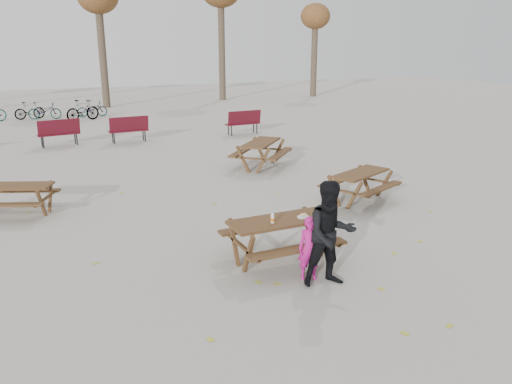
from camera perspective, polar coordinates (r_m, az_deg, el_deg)
name	(u,v)px	position (r m, az deg, el deg)	size (l,w,h in m)	color
ground	(280,261)	(8.92, 2.77, -7.84)	(80.00, 80.00, 0.00)	gray
main_picnic_table	(281,230)	(8.69, 2.82, -4.31)	(1.80, 1.45, 0.78)	#392515
food_tray	(303,217)	(8.72, 5.42, -2.85)	(0.18, 0.11, 0.04)	silver
bread_roll	(303,215)	(8.71, 5.43, -2.58)	(0.14, 0.06, 0.05)	tan
soda_bottle	(273,219)	(8.43, 1.90, -3.07)	(0.07, 0.07, 0.17)	silver
child	(310,248)	(8.11, 6.18, -6.42)	(0.38, 0.25, 1.05)	#B51677
adult	(331,234)	(7.83, 8.53, -4.80)	(0.83, 0.64, 1.70)	black
picnic_table_east	(360,187)	(12.36, 11.78, 0.60)	(1.68, 1.35, 0.72)	#392515
picnic_table_north	(16,200)	(12.36, -25.76, -0.81)	(1.60, 1.29, 0.69)	#392515
picnic_table_far	(261,155)	(15.49, 0.58, 4.31)	(1.87, 1.50, 0.80)	#392515
park_bench_row	(96,131)	(20.00, -17.81, 6.62)	(13.45, 1.19, 1.03)	#5B121F
bicycle_row	(47,111)	(27.71, -22.82, 8.55)	(6.61, 2.68, 1.05)	black
tree_row	(94,0)	(32.75, -17.98, 20.15)	(32.17, 3.52, 8.26)	#382B21
fallen_leaves	(248,215)	(11.21, -0.96, -2.61)	(11.00, 11.00, 0.01)	gold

